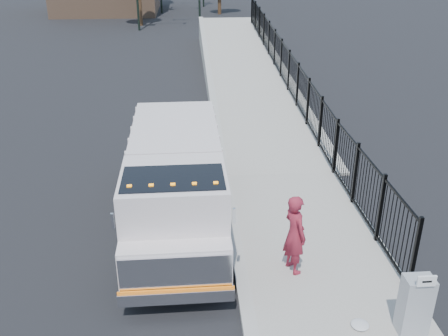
{
  "coord_description": "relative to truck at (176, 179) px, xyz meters",
  "views": [
    {
      "loc": [
        -1.07,
        -10.37,
        7.11
      ],
      "look_at": [
        -0.16,
        2.0,
        1.33
      ],
      "focal_mm": 40.0,
      "sensor_mm": 36.0,
      "label": 1
    }
  ],
  "objects": [
    {
      "name": "arrow_sign",
      "position": [
        4.58,
        -4.59,
        0.05
      ],
      "size": [
        0.35,
        0.04,
        0.22
      ],
      "primitive_type": "cube",
      "color": "white",
      "rests_on": "utility_cabinet"
    },
    {
      "name": "sidewalk",
      "position": [
        3.4,
        -3.2,
        -1.37
      ],
      "size": [
        3.55,
        12.0,
        0.12
      ],
      "primitive_type": "cube",
      "color": "#9E998E",
      "rests_on": "ground"
    },
    {
      "name": "ground",
      "position": [
        1.48,
        -1.2,
        -1.43
      ],
      "size": [
        120.0,
        120.0,
        0.0
      ],
      "primitive_type": "plane",
      "color": "black",
      "rests_on": "ground"
    },
    {
      "name": "curb",
      "position": [
        1.48,
        -3.2,
        -1.35
      ],
      "size": [
        0.3,
        12.0,
        0.16
      ],
      "primitive_type": "cube",
      "color": "#ADAAA3",
      "rests_on": "ground"
    },
    {
      "name": "ramp",
      "position": [
        3.6,
        14.8,
        -1.43
      ],
      "size": [
        3.95,
        24.06,
        3.19
      ],
      "primitive_type": "cube",
      "rotation": [
        0.06,
        0.0,
        0.0
      ],
      "color": "#9E998E",
      "rests_on": "ground"
    },
    {
      "name": "debris",
      "position": [
        3.63,
        -4.19,
        -1.26
      ],
      "size": [
        0.36,
        0.36,
        0.09
      ],
      "primitive_type": "ellipsoid",
      "color": "silver",
      "rests_on": "sidewalk"
    },
    {
      "name": "truck",
      "position": [
        0.0,
        0.0,
        0.0
      ],
      "size": [
        2.5,
        7.43,
        2.54
      ],
      "rotation": [
        0.0,
        0.0,
        0.01
      ],
      "color": "black",
      "rests_on": "ground"
    },
    {
      "name": "iron_fence",
      "position": [
        5.03,
        10.8,
        -0.53
      ],
      "size": [
        0.1,
        28.0,
        1.8
      ],
      "primitive_type": "cube",
      "color": "black",
      "rests_on": "ground"
    },
    {
      "name": "utility_cabinet",
      "position": [
        4.58,
        -4.37,
        -0.68
      ],
      "size": [
        0.55,
        0.4,
        1.25
      ],
      "primitive_type": "cube",
      "color": "gray",
      "rests_on": "sidewalk"
    },
    {
      "name": "worker",
      "position": [
        2.67,
        -2.25,
        -0.35
      ],
      "size": [
        0.68,
        0.82,
        1.91
      ],
      "primitive_type": "imported",
      "rotation": [
        0.0,
        0.0,
        1.95
      ],
      "color": "maroon",
      "rests_on": "sidewalk"
    }
  ]
}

